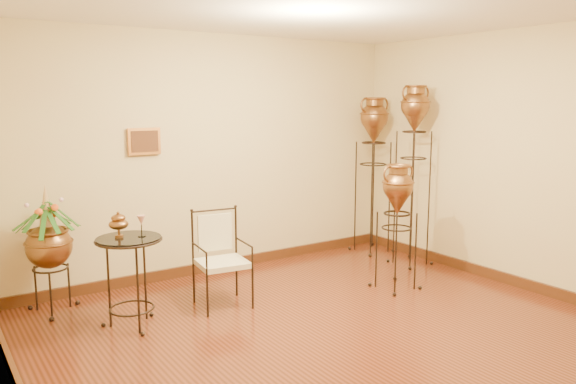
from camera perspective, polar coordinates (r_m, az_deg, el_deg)
ground at (r=4.98m, az=6.16°, el=-14.92°), size 5.00×5.00×0.00m
room_shell at (r=4.56m, az=6.43°, el=5.38°), size 5.02×5.02×2.81m
amphora_tall at (r=7.08m, az=12.56°, el=1.84°), size 0.50×0.50×2.25m
amphora_mid at (r=7.60m, az=8.62°, el=1.83°), size 0.62×0.62×2.11m
amphora_short at (r=6.18m, az=10.98°, el=-3.44°), size 0.50×0.50×1.39m
planter_urn at (r=5.85m, az=-23.15°, el=-4.57°), size 0.85×0.85×1.27m
armchair at (r=5.64m, az=-6.69°, el=-6.80°), size 0.60×0.56×0.96m
side_table at (r=5.31m, az=-15.72°, el=-8.64°), size 0.75×0.75×1.05m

